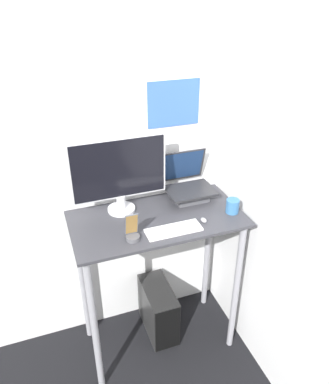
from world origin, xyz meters
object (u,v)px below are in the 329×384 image
laptop (189,188)px  keyboard (174,230)px  computer_tower (158,309)px  monitor (119,175)px  mouse (204,220)px  cell_phone (132,233)px

laptop → keyboard: size_ratio=0.93×
keyboard → computer_tower: bearing=92.8°
monitor → computer_tower: bearing=-17.3°
monitor → mouse: size_ratio=11.84×
monitor → keyboard: size_ratio=1.78×
cell_phone → computer_tower: 1.05m
keyboard → computer_tower: keyboard is taller
monitor → keyboard: (0.24, -0.34, -0.25)m
computer_tower → keyboard: bearing=-87.2°
monitor → mouse: bearing=-34.5°
mouse → cell_phone: 0.47m
monitor → cell_phone: size_ratio=3.53×
laptop → monitor: monitor is taller
keyboard → computer_tower: (-0.01, 0.27, -0.94)m
laptop → monitor: 0.52m
laptop → cell_phone: bearing=-145.8°
laptop → cell_phone: (-0.50, -0.34, -0.03)m
cell_phone → computer_tower: (0.24, 0.26, -0.98)m
cell_phone → computer_tower: bearing=47.2°
laptop → mouse: laptop is taller
mouse → computer_tower: 1.00m
laptop → keyboard: laptop is taller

